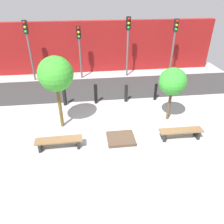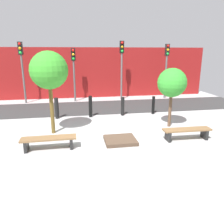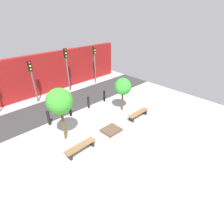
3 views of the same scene
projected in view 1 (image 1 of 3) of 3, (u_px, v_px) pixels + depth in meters
ground_plane at (119, 134)px, 9.61m from camera, size 18.00×18.00×0.00m
road_strip at (107, 88)px, 13.81m from camera, size 18.00×3.35×0.01m
building_facade at (102, 47)px, 15.73m from camera, size 16.20×0.50×3.53m
bench_left at (59, 142)px, 8.64m from camera, size 1.85×0.47×0.43m
bench_right at (181, 132)px, 9.17m from camera, size 1.84×0.44×0.44m
planter_bed at (121, 139)px, 9.20m from camera, size 1.15×1.01×0.13m
tree_behind_left_bench at (56, 74)px, 8.86m from camera, size 1.46×1.46×3.27m
tree_behind_right_bench at (173, 82)px, 9.69m from camera, size 1.24×1.24×2.58m
bollard_far_left at (64, 96)px, 11.63m from camera, size 0.20×0.20×1.05m
bollard_left at (96, 94)px, 11.80m from camera, size 0.18×0.18×1.09m
bollard_center at (126, 93)px, 12.01m from camera, size 0.18×0.18×0.97m
bollard_right at (156, 92)px, 12.19m from camera, size 0.15×0.15×0.95m
traffic_light_west at (28, 40)px, 13.63m from camera, size 0.28×0.27×3.82m
traffic_light_mid_west at (79, 43)px, 14.10m from camera, size 0.28×0.27×3.45m
traffic_light_mid_east at (128, 37)px, 14.28m from camera, size 0.28×0.27×3.92m
traffic_light_east at (174, 37)px, 14.68m from camera, size 0.28×0.27×3.75m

